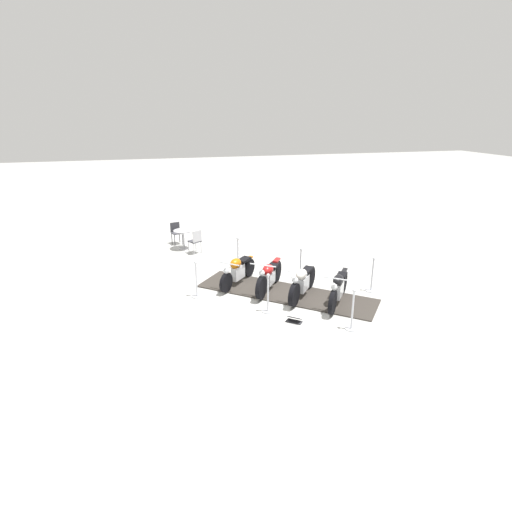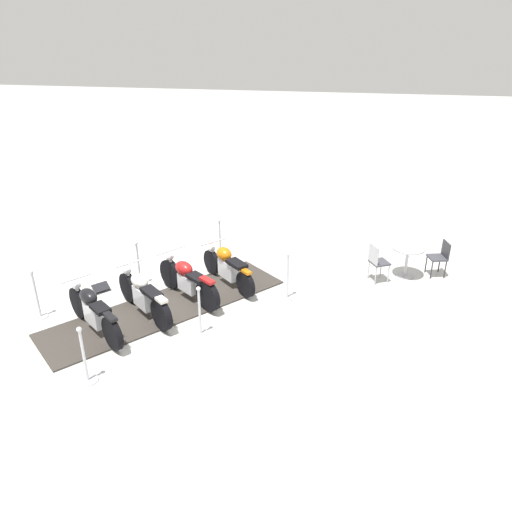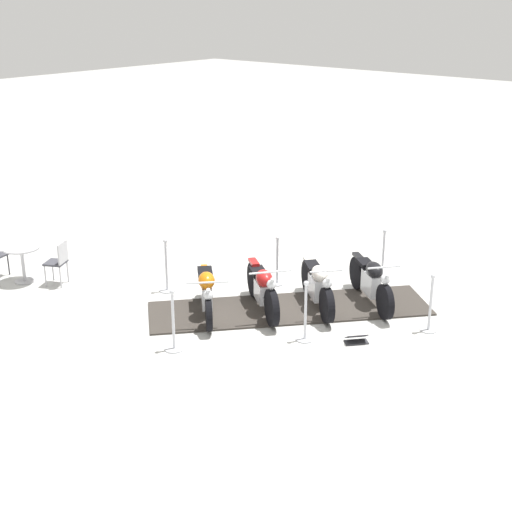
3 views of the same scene
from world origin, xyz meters
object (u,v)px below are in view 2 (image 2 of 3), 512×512
(motorcycle_maroon, at_px, (187,279))
(stanchion_right_mid, at_px, (139,271))
(motorcycle_black, at_px, (93,311))
(motorcycle_cream, at_px, (143,295))
(stanchion_left_rear, at_px, (85,365))
(stanchion_left_mid, at_px, (200,318))
(stanchion_right_front, at_px, (220,247))
(stanchion_left_front, at_px, (288,284))
(cafe_chair_near_table, at_px, (377,260))
(cafe_table, at_px, (407,255))
(info_placard, at_px, (101,289))
(stanchion_right_rear, at_px, (38,301))
(cafe_chair_across_table, at_px, (440,256))
(motorcycle_copper, at_px, (227,266))

(motorcycle_maroon, distance_m, stanchion_right_mid, 1.40)
(motorcycle_black, bearing_deg, motorcycle_cream, -93.72)
(stanchion_left_rear, relative_size, stanchion_right_mid, 0.98)
(motorcycle_maroon, height_order, stanchion_left_mid, stanchion_left_mid)
(motorcycle_cream, bearing_deg, stanchion_left_rear, 126.54)
(stanchion_right_front, height_order, stanchion_left_mid, stanchion_right_front)
(stanchion_left_front, distance_m, cafe_chair_near_table, 2.32)
(motorcycle_maroon, height_order, cafe_table, motorcycle_maroon)
(cafe_table, height_order, cafe_chair_near_table, cafe_chair_near_table)
(motorcycle_maroon, relative_size, cafe_chair_near_table, 1.88)
(motorcycle_maroon, xyz_separation_m, cafe_chair_near_table, (4.13, 1.70, 0.05))
(info_placard, relative_size, cafe_chair_near_table, 0.47)
(motorcycle_black, bearing_deg, stanchion_right_rear, 25.19)
(motorcycle_maroon, distance_m, stanchion_left_rear, 3.14)
(cafe_chair_across_table, bearing_deg, cafe_chair_near_table, 6.48)
(stanchion_left_front, bearing_deg, stanchion_left_mid, -130.33)
(stanchion_right_rear, distance_m, stanchion_left_rear, 2.64)
(stanchion_left_rear, distance_m, info_placard, 3.25)
(motorcycle_black, relative_size, stanchion_right_rear, 1.63)
(motorcycle_maroon, height_order, stanchion_left_rear, stanchion_left_rear)
(stanchion_left_rear, relative_size, info_placard, 2.48)
(stanchion_left_front, xyz_separation_m, stanchion_right_rear, (-4.99, -1.81, 0.02))
(stanchion_left_front, distance_m, stanchion_right_mid, 3.50)
(motorcycle_maroon, distance_m, cafe_chair_across_table, 6.10)
(motorcycle_maroon, relative_size, stanchion_right_front, 1.58)
(motorcycle_cream, bearing_deg, cafe_table, -112.54)
(motorcycle_maroon, bearing_deg, motorcycle_black, 85.44)
(cafe_table, bearing_deg, stanchion_right_front, 178.94)
(stanchion_right_rear, bearing_deg, stanchion_left_mid, 0.83)
(stanchion_right_front, relative_size, cafe_chair_across_table, 1.27)
(cafe_chair_near_table, bearing_deg, motorcycle_copper, 165.75)
(stanchion_left_rear, distance_m, cafe_chair_near_table, 6.85)
(info_placard, bearing_deg, motorcycle_black, -115.73)
(motorcycle_black, height_order, info_placard, motorcycle_black)
(stanchion_left_mid, height_order, cafe_table, stanchion_left_mid)
(stanchion_right_front, relative_size, stanchion_right_mid, 1.00)
(motorcycle_cream, relative_size, stanchion_right_rear, 1.55)
(motorcycle_cream, height_order, cafe_chair_across_table, motorcycle_cream)
(motorcycle_black, bearing_deg, stanchion_left_rear, 149.76)
(stanchion_right_front, distance_m, cafe_chair_across_table, 5.48)
(motorcycle_cream, height_order, stanchion_right_mid, stanchion_right_mid)
(motorcycle_cream, distance_m, stanchion_left_rear, 2.22)
(info_placard, height_order, cafe_chair_near_table, cafe_chair_near_table)
(stanchion_right_rear, xyz_separation_m, cafe_table, (7.67, 3.42, 0.20))
(motorcycle_maroon, xyz_separation_m, motorcycle_cream, (-0.69, -0.82, -0.01))
(motorcycle_maroon, distance_m, stanchion_left_mid, 1.45)
(cafe_table, height_order, cafe_chair_across_table, cafe_chair_across_table)
(info_placard, distance_m, cafe_chair_near_table, 6.48)
(motorcycle_maroon, height_order, cafe_chair_near_table, motorcycle_maroon)
(cafe_chair_across_table, bearing_deg, stanchion_left_rear, 24.01)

